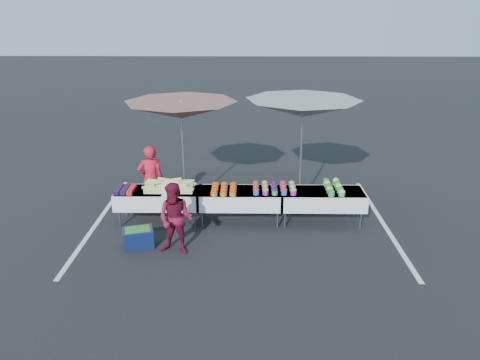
{
  "coord_description": "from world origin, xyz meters",
  "views": [
    {
      "loc": [
        0.14,
        -9.55,
        4.48
      ],
      "look_at": [
        0.0,
        0.0,
        1.0
      ],
      "focal_mm": 35.0,
      "sensor_mm": 36.0,
      "label": 1
    }
  ],
  "objects_px": {
    "table_right": "(322,198)",
    "umbrella_left": "(181,111)",
    "table_left": "(159,197)",
    "vendor": "(151,179)",
    "umbrella_right": "(303,109)",
    "table_center": "(240,198)",
    "customer": "(176,219)",
    "storage_bin": "(138,237)"
  },
  "relations": [
    {
      "from": "table_right",
      "to": "customer",
      "type": "bearing_deg",
      "value": -154.75
    },
    {
      "from": "table_center",
      "to": "umbrella_left",
      "type": "distance_m",
      "value": 2.35
    },
    {
      "from": "umbrella_right",
      "to": "table_center",
      "type": "bearing_deg",
      "value": -150.17
    },
    {
      "from": "table_center",
      "to": "customer",
      "type": "xyz_separation_m",
      "value": [
        -1.21,
        -1.42,
        0.13
      ]
    },
    {
      "from": "umbrella_left",
      "to": "storage_bin",
      "type": "xyz_separation_m",
      "value": [
        -0.7,
        -1.99,
        -2.16
      ]
    },
    {
      "from": "table_center",
      "to": "table_right",
      "type": "height_order",
      "value": "same"
    },
    {
      "from": "storage_bin",
      "to": "customer",
      "type": "bearing_deg",
      "value": -32.07
    },
    {
      "from": "table_right",
      "to": "umbrella_right",
      "type": "relative_size",
      "value": 0.63
    },
    {
      "from": "table_center",
      "to": "vendor",
      "type": "relative_size",
      "value": 1.16
    },
    {
      "from": "table_right",
      "to": "vendor",
      "type": "height_order",
      "value": "vendor"
    },
    {
      "from": "table_center",
      "to": "customer",
      "type": "distance_m",
      "value": 1.87
    },
    {
      "from": "table_center",
      "to": "umbrella_right",
      "type": "relative_size",
      "value": 0.63
    },
    {
      "from": "table_center",
      "to": "umbrella_left",
      "type": "height_order",
      "value": "umbrella_left"
    },
    {
      "from": "vendor",
      "to": "umbrella_right",
      "type": "xyz_separation_m",
      "value": [
        3.46,
        0.25,
        1.6
      ]
    },
    {
      "from": "table_right",
      "to": "vendor",
      "type": "bearing_deg",
      "value": 171.9
    },
    {
      "from": "table_right",
      "to": "umbrella_right",
      "type": "xyz_separation_m",
      "value": [
        -0.4,
        0.8,
        1.82
      ]
    },
    {
      "from": "customer",
      "to": "table_right",
      "type": "bearing_deg",
      "value": 37.89
    },
    {
      "from": "table_left",
      "to": "vendor",
      "type": "distance_m",
      "value": 0.65
    },
    {
      "from": "table_right",
      "to": "umbrella_right",
      "type": "height_order",
      "value": "umbrella_right"
    },
    {
      "from": "table_left",
      "to": "customer",
      "type": "relative_size",
      "value": 1.3
    },
    {
      "from": "table_center",
      "to": "table_right",
      "type": "relative_size",
      "value": 1.0
    },
    {
      "from": "umbrella_left",
      "to": "table_right",
      "type": "bearing_deg",
      "value": -14.35
    },
    {
      "from": "vendor",
      "to": "umbrella_right",
      "type": "height_order",
      "value": "umbrella_right"
    },
    {
      "from": "vendor",
      "to": "umbrella_left",
      "type": "relative_size",
      "value": 0.62
    },
    {
      "from": "table_left",
      "to": "storage_bin",
      "type": "xyz_separation_m",
      "value": [
        -0.22,
        -1.19,
        -0.38
      ]
    },
    {
      "from": "storage_bin",
      "to": "umbrella_left",
      "type": "bearing_deg",
      "value": 54.32
    },
    {
      "from": "table_right",
      "to": "umbrella_left",
      "type": "bearing_deg",
      "value": 165.65
    },
    {
      "from": "umbrella_left",
      "to": "umbrella_right",
      "type": "relative_size",
      "value": 0.88
    },
    {
      "from": "vendor",
      "to": "umbrella_right",
      "type": "relative_size",
      "value": 0.54
    },
    {
      "from": "table_left",
      "to": "umbrella_left",
      "type": "relative_size",
      "value": 0.72
    },
    {
      "from": "table_center",
      "to": "storage_bin",
      "type": "bearing_deg",
      "value": -149.44
    },
    {
      "from": "customer",
      "to": "storage_bin",
      "type": "xyz_separation_m",
      "value": [
        -0.81,
        0.23,
        -0.52
      ]
    },
    {
      "from": "table_center",
      "to": "table_left",
      "type": "bearing_deg",
      "value": 180.0
    },
    {
      "from": "table_left",
      "to": "vendor",
      "type": "bearing_deg",
      "value": 115.78
    },
    {
      "from": "table_left",
      "to": "customer",
      "type": "distance_m",
      "value": 1.54
    },
    {
      "from": "vendor",
      "to": "storage_bin",
      "type": "xyz_separation_m",
      "value": [
        0.04,
        -1.74,
        -0.6
      ]
    },
    {
      "from": "umbrella_left",
      "to": "umbrella_right",
      "type": "distance_m",
      "value": 2.72
    },
    {
      "from": "table_center",
      "to": "vendor",
      "type": "xyz_separation_m",
      "value": [
        -2.07,
        0.55,
        0.22
      ]
    },
    {
      "from": "vendor",
      "to": "storage_bin",
      "type": "distance_m",
      "value": 1.85
    },
    {
      "from": "customer",
      "to": "storage_bin",
      "type": "bearing_deg",
      "value": 177.02
    },
    {
      "from": "customer",
      "to": "umbrella_left",
      "type": "bearing_deg",
      "value": 105.6
    },
    {
      "from": "table_center",
      "to": "storage_bin",
      "type": "height_order",
      "value": "table_center"
    }
  ]
}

